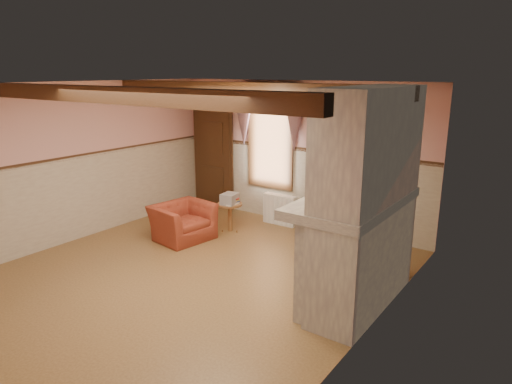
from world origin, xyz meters
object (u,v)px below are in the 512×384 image
Objects in this scene: armchair at (183,222)px; radiator at (280,210)px; bowl at (346,199)px; oil_lamp at (369,180)px; mantel_clock at (378,178)px; side_table at (230,217)px.

armchair is 2.00m from radiator.
bowl reaches higher than radiator.
radiator is 3.17m from oil_lamp.
mantel_clock is at bearing -74.36° from armchair.
radiator is at bearing -21.46° from armchair.
armchair is 1.81× the size of side_table.
armchair is 0.94m from side_table.
armchair is at bearing 169.95° from bowl.
armchair is at bearing -120.72° from radiator.
radiator is at bearing 146.30° from oil_lamp.
oil_lamp is (3.41, 0.12, 1.24)m from armchair.
armchair is at bearing -117.56° from side_table.
side_table is 3.51m from bowl.
side_table is 3.25m from mantel_clock.
radiator is 2.21× the size of bowl.
mantel_clock is at bearing 90.00° from bowl.
mantel_clock reaches higher than radiator.
side_table is 2.29× the size of mantel_clock.
armchair is 4.15× the size of mantel_clock.
oil_lamp is (0.00, 0.72, 0.10)m from bowl.
oil_lamp is (2.42, -1.61, 1.26)m from radiator.
bowl reaches higher than armchair.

